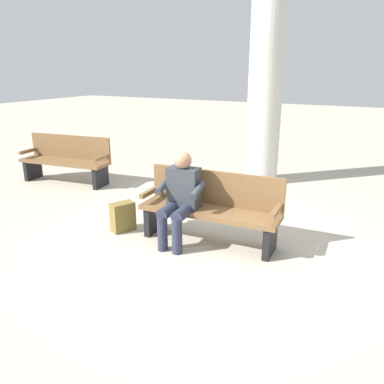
{
  "coord_description": "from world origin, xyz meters",
  "views": [
    {
      "loc": [
        -1.95,
        4.12,
        2.16
      ],
      "look_at": [
        0.16,
        0.15,
        0.7
      ],
      "focal_mm": 36.0,
      "sensor_mm": 36.0,
      "label": 1
    }
  ],
  "objects_px": {
    "bench_near": "(211,207)",
    "support_pillar": "(266,73)",
    "person_seated": "(180,196)",
    "backpack": "(123,217)",
    "bench_far": "(67,159)"
  },
  "relations": [
    {
      "from": "person_seated",
      "to": "bench_far",
      "type": "height_order",
      "value": "person_seated"
    },
    {
      "from": "bench_far",
      "to": "support_pillar",
      "type": "xyz_separation_m",
      "value": [
        -3.33,
        -1.83,
        1.6
      ]
    },
    {
      "from": "person_seated",
      "to": "backpack",
      "type": "height_order",
      "value": "person_seated"
    },
    {
      "from": "backpack",
      "to": "bench_far",
      "type": "bearing_deg",
      "value": -30.03
    },
    {
      "from": "backpack",
      "to": "bench_near",
      "type": "bearing_deg",
      "value": -166.72
    },
    {
      "from": "bench_near",
      "to": "support_pillar",
      "type": "distance_m",
      "value": 3.37
    },
    {
      "from": "support_pillar",
      "to": "person_seated",
      "type": "bearing_deg",
      "value": 89.82
    },
    {
      "from": "backpack",
      "to": "bench_far",
      "type": "height_order",
      "value": "bench_far"
    },
    {
      "from": "backpack",
      "to": "support_pillar",
      "type": "distance_m",
      "value": 3.84
    },
    {
      "from": "bench_far",
      "to": "support_pillar",
      "type": "relative_size",
      "value": 0.45
    },
    {
      "from": "bench_far",
      "to": "person_seated",
      "type": "bearing_deg",
      "value": 150.44
    },
    {
      "from": "person_seated",
      "to": "support_pillar",
      "type": "relative_size",
      "value": 0.29
    },
    {
      "from": "bench_near",
      "to": "person_seated",
      "type": "bearing_deg",
      "value": 35.39
    },
    {
      "from": "support_pillar",
      "to": "bench_far",
      "type": "bearing_deg",
      "value": 28.78
    },
    {
      "from": "bench_near",
      "to": "backpack",
      "type": "distance_m",
      "value": 1.27
    }
  ]
}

